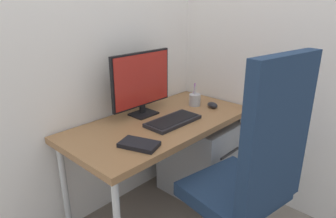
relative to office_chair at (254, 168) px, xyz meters
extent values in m
plane|color=slate|center=(0.02, 0.70, -0.64)|extent=(8.00, 8.00, 0.00)
cube|color=white|center=(0.02, 1.06, 0.76)|extent=(2.50, 0.04, 2.80)
cube|color=white|center=(0.71, 0.53, 0.76)|extent=(0.04, 1.84, 2.80)
cube|color=#996B42|center=(0.02, 0.70, 0.04)|extent=(1.31, 0.65, 0.04)
cylinder|color=silver|center=(0.62, 0.43, -0.31)|extent=(0.04, 0.04, 0.67)
cylinder|color=silver|center=(-0.58, 0.97, -0.31)|extent=(0.04, 0.04, 0.67)
cylinder|color=silver|center=(0.62, 0.97, -0.31)|extent=(0.04, 0.04, 0.67)
sphere|color=black|center=(0.26, 0.24, -0.62)|extent=(0.05, 0.05, 0.05)
cylinder|color=#B2B5BA|center=(0.02, 0.12, -0.41)|extent=(0.04, 0.04, 0.31)
cube|color=navy|center=(0.02, 0.12, -0.21)|extent=(0.59, 0.54, 0.08)
cube|color=navy|center=(-0.02, -0.11, 0.22)|extent=(0.47, 0.14, 0.78)
cube|color=#9EA0A5|center=(0.41, 0.65, -0.34)|extent=(0.46, 0.53, 0.60)
cube|color=#262628|center=(0.41, 0.39, -0.22)|extent=(0.23, 0.01, 0.02)
cube|color=black|center=(0.02, 0.87, 0.07)|extent=(0.18, 0.14, 0.01)
cube|color=black|center=(0.02, 0.88, 0.11)|extent=(0.04, 0.02, 0.07)
cube|color=black|center=(0.02, 0.89, 0.32)|extent=(0.50, 0.02, 0.37)
cube|color=#B2261E|center=(0.02, 0.87, 0.32)|extent=(0.48, 0.01, 0.35)
cube|color=black|center=(0.05, 0.62, 0.08)|extent=(0.38, 0.18, 0.02)
cube|color=black|center=(0.05, 0.62, 0.09)|extent=(0.35, 0.15, 0.00)
ellipsoid|color=black|center=(0.47, 0.60, 0.09)|extent=(0.08, 0.10, 0.04)
cylinder|color=#B2B5BA|center=(0.43, 0.73, 0.11)|extent=(0.09, 0.09, 0.09)
cylinder|color=silver|center=(0.42, 0.73, 0.16)|extent=(0.02, 0.01, 0.11)
cylinder|color=silver|center=(0.43, 0.73, 0.16)|extent=(0.02, 0.01, 0.11)
torus|color=purple|center=(0.43, 0.73, 0.12)|extent=(0.04, 0.04, 0.01)
cylinder|color=purple|center=(0.43, 0.75, 0.16)|extent=(0.02, 0.01, 0.14)
cube|color=black|center=(-0.33, 0.53, 0.08)|extent=(0.19, 0.24, 0.02)
camera|label=1|loc=(-1.32, -0.61, 0.83)|focal=32.19mm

